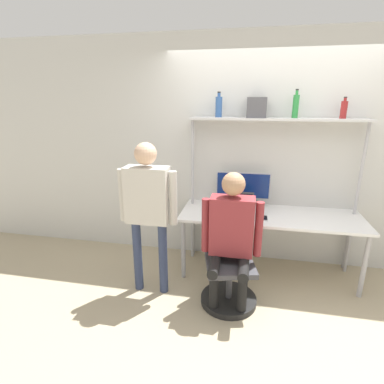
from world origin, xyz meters
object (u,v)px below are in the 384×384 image
at_px(person_standing, 148,201).
at_px(bottle_green, 296,106).
at_px(monitor, 243,187).
at_px(storage_box, 257,107).
at_px(person_seated, 231,231).
at_px(bottle_red, 344,109).
at_px(office_chair, 229,276).
at_px(bottle_blue, 219,106).
at_px(laptop, 240,209).
at_px(cell_phone, 264,218).

height_order(person_standing, bottle_green, bottle_green).
bearing_deg(person_standing, bottle_green, 29.29).
distance_m(monitor, storage_box, 0.92).
height_order(person_seated, bottle_red, bottle_red).
relative_size(office_chair, person_standing, 0.57).
bearing_deg(person_seated, bottle_red, 38.85).
xyz_separation_m(bottle_green, bottle_blue, (-0.82, 0.00, -0.01)).
relative_size(person_standing, bottle_red, 7.32).
height_order(person_standing, bottle_red, bottle_red).
distance_m(laptop, person_seated, 0.57).
height_order(office_chair, bottle_blue, bottle_blue).
relative_size(monitor, laptop, 2.15).
relative_size(monitor, storage_box, 2.93).
bearing_deg(laptop, monitor, 87.58).
height_order(monitor, person_standing, person_standing).
height_order(monitor, bottle_blue, bottle_blue).
height_order(monitor, laptop, monitor).
xyz_separation_m(person_seated, bottle_red, (1.05, 0.85, 1.08)).
relative_size(monitor, office_chair, 0.69).
height_order(bottle_red, bottle_blue, bottle_blue).
relative_size(laptop, bottle_red, 1.34).
xyz_separation_m(office_chair, bottle_green, (0.58, 0.80, 1.63)).
xyz_separation_m(cell_phone, office_chair, (-0.33, -0.46, -0.47)).
bearing_deg(bottle_blue, cell_phone, -31.02).
bearing_deg(bottle_red, monitor, -179.71).
bearing_deg(storage_box, person_standing, -141.82).
distance_m(monitor, bottle_green, 1.06).
bearing_deg(laptop, cell_phone, -11.26).
bearing_deg(cell_phone, monitor, 127.24).
bearing_deg(bottle_red, laptop, -164.00).
xyz_separation_m(monitor, laptop, (-0.01, -0.28, -0.17)).
distance_m(laptop, cell_phone, 0.28).
xyz_separation_m(monitor, office_chair, (-0.08, -0.80, -0.70)).
xyz_separation_m(person_standing, storage_box, (1.00, 0.79, 0.87)).
relative_size(cell_phone, storage_box, 0.70).
bearing_deg(bottle_blue, storage_box, -0.00).
bearing_deg(person_seated, storage_box, 78.62).
bearing_deg(office_chair, bottle_red, 37.09).
distance_m(cell_phone, bottle_red, 1.39).
bearing_deg(person_seated, office_chair, 101.51).
height_order(bottle_blue, storage_box, bottle_blue).
xyz_separation_m(laptop, person_standing, (-0.89, -0.50, 0.21)).
height_order(person_seated, bottle_green, bottle_green).
xyz_separation_m(person_standing, bottle_blue, (0.59, 0.79, 0.88)).
bearing_deg(cell_phone, office_chair, -125.52).
bearing_deg(person_standing, bottle_blue, 53.12).
xyz_separation_m(person_seated, bottle_green, (0.57, 0.85, 1.11)).
xyz_separation_m(office_chair, person_seated, (0.01, -0.05, 0.52)).
xyz_separation_m(person_seated, person_standing, (-0.83, 0.06, 0.22)).
distance_m(cell_phone, person_seated, 0.61).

